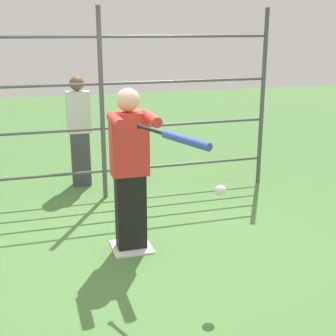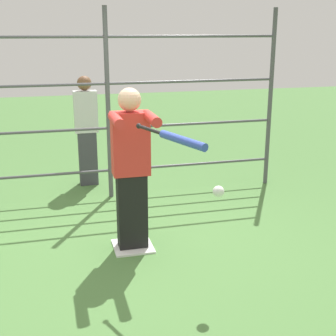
{
  "view_description": "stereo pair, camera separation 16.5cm",
  "coord_description": "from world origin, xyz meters",
  "px_view_note": "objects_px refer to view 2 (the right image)",
  "views": [
    {
      "loc": [
        0.92,
        4.33,
        2.18
      ],
      "look_at": [
        -0.28,
        0.39,
        0.95
      ],
      "focal_mm": 50.0,
      "sensor_mm": 36.0,
      "label": 1
    },
    {
      "loc": [
        0.76,
        4.37,
        2.18
      ],
      "look_at": [
        -0.28,
        0.39,
        0.95
      ],
      "focal_mm": 50.0,
      "sensor_mm": 36.0,
      "label": 2
    }
  ],
  "objects_px": {
    "baseball_bat_swinging": "(177,138)",
    "softball_in_flight": "(218,191)",
    "bystander_behind_fence": "(87,129)",
    "batter": "(131,165)"
  },
  "relations": [
    {
      "from": "batter",
      "to": "bystander_behind_fence",
      "type": "height_order",
      "value": "batter"
    },
    {
      "from": "softball_in_flight",
      "to": "baseball_bat_swinging",
      "type": "bearing_deg",
      "value": -6.48
    },
    {
      "from": "softball_in_flight",
      "to": "bystander_behind_fence",
      "type": "height_order",
      "value": "bystander_behind_fence"
    },
    {
      "from": "bystander_behind_fence",
      "to": "softball_in_flight",
      "type": "bearing_deg",
      "value": 103.93
    },
    {
      "from": "baseball_bat_swinging",
      "to": "softball_in_flight",
      "type": "relative_size",
      "value": 8.77
    },
    {
      "from": "baseball_bat_swinging",
      "to": "softball_in_flight",
      "type": "distance_m",
      "value": 0.58
    },
    {
      "from": "baseball_bat_swinging",
      "to": "batter",
      "type": "bearing_deg",
      "value": -77.51
    },
    {
      "from": "baseball_bat_swinging",
      "to": "bystander_behind_fence",
      "type": "bearing_deg",
      "value": -82.0
    },
    {
      "from": "softball_in_flight",
      "to": "bystander_behind_fence",
      "type": "distance_m",
      "value": 3.28
    },
    {
      "from": "batter",
      "to": "bystander_behind_fence",
      "type": "distance_m",
      "value": 2.24
    }
  ]
}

